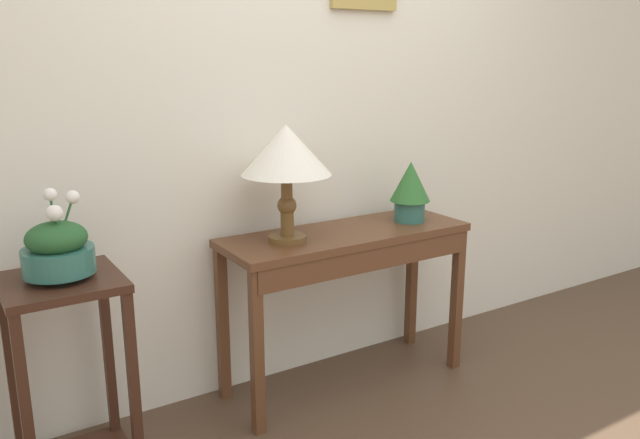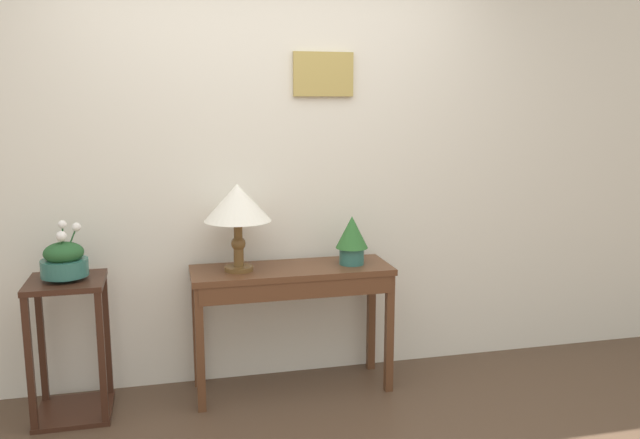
{
  "view_description": "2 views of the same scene",
  "coord_description": "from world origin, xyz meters",
  "px_view_note": "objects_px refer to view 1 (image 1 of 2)",
  "views": [
    {
      "loc": [
        -1.45,
        -1.04,
        1.5
      ],
      "look_at": [
        0.03,
        1.31,
        0.79
      ],
      "focal_mm": 35.71,
      "sensor_mm": 36.0,
      "label": 1
    },
    {
      "loc": [
        -0.58,
        -2.35,
        1.69
      ],
      "look_at": [
        0.29,
        1.23,
        1.02
      ],
      "focal_mm": 36.51,
      "sensor_mm": 36.0,
      "label": 2
    }
  ],
  "objects_px": {
    "console_table": "(349,256)",
    "planter_bowl_wide": "(58,249)",
    "potted_plant_on_console": "(410,188)",
    "pedestal_stand_left": "(71,379)",
    "table_lamp": "(286,154)"
  },
  "relations": [
    {
      "from": "console_table",
      "to": "planter_bowl_wide",
      "type": "height_order",
      "value": "planter_bowl_wide"
    },
    {
      "from": "potted_plant_on_console",
      "to": "pedestal_stand_left",
      "type": "bearing_deg",
      "value": -179.02
    },
    {
      "from": "planter_bowl_wide",
      "to": "table_lamp",
      "type": "bearing_deg",
      "value": 2.34
    },
    {
      "from": "console_table",
      "to": "table_lamp",
      "type": "bearing_deg",
      "value": 175.59
    },
    {
      "from": "table_lamp",
      "to": "planter_bowl_wide",
      "type": "distance_m",
      "value": 0.95
    },
    {
      "from": "table_lamp",
      "to": "pedestal_stand_left",
      "type": "distance_m",
      "value": 1.18
    },
    {
      "from": "table_lamp",
      "to": "planter_bowl_wide",
      "type": "bearing_deg",
      "value": -177.66
    },
    {
      "from": "table_lamp",
      "to": "console_table",
      "type": "bearing_deg",
      "value": -4.41
    },
    {
      "from": "planter_bowl_wide",
      "to": "potted_plant_on_console",
      "type": "bearing_deg",
      "value": 0.98
    },
    {
      "from": "potted_plant_on_console",
      "to": "planter_bowl_wide",
      "type": "bearing_deg",
      "value": -179.02
    },
    {
      "from": "table_lamp",
      "to": "planter_bowl_wide",
      "type": "height_order",
      "value": "table_lamp"
    },
    {
      "from": "console_table",
      "to": "table_lamp",
      "type": "xyz_separation_m",
      "value": [
        -0.3,
        0.02,
        0.48
      ]
    },
    {
      "from": "potted_plant_on_console",
      "to": "pedestal_stand_left",
      "type": "distance_m",
      "value": 1.66
    },
    {
      "from": "potted_plant_on_console",
      "to": "console_table",
      "type": "bearing_deg",
      "value": -177.94
    },
    {
      "from": "console_table",
      "to": "potted_plant_on_console",
      "type": "height_order",
      "value": "potted_plant_on_console"
    }
  ]
}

